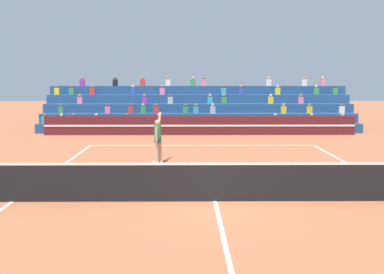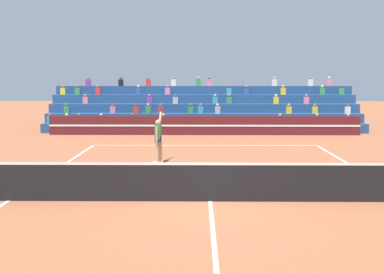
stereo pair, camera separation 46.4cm
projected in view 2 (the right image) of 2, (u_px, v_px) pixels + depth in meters
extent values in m
plane|color=#AD603D|center=(210.00, 201.00, 14.47)|extent=(120.00, 120.00, 0.00)
cube|color=white|center=(205.00, 145.00, 26.30)|extent=(11.00, 0.10, 0.01)
cube|color=white|center=(8.00, 201.00, 14.54)|extent=(0.10, 23.80, 0.01)
cube|color=white|center=(207.00, 163.00, 20.86)|extent=(8.25, 0.10, 0.01)
cube|color=white|center=(210.00, 201.00, 14.47)|extent=(0.10, 12.85, 0.01)
cube|color=black|center=(210.00, 183.00, 14.42)|extent=(11.90, 0.02, 1.00)
cube|color=white|center=(210.00, 164.00, 14.36)|extent=(11.90, 0.04, 0.06)
cube|color=#51191E|center=(204.00, 125.00, 30.97)|extent=(18.00, 0.24, 1.10)
cube|color=white|center=(204.00, 126.00, 30.84)|extent=(18.00, 0.02, 0.10)
cube|color=navy|center=(204.00, 128.00, 32.27)|extent=(19.60, 0.95, 0.55)
cube|color=pink|center=(164.00, 120.00, 32.08)|extent=(0.32, 0.22, 0.44)
sphere|color=beige|center=(164.00, 115.00, 32.04)|extent=(0.18, 0.18, 0.18)
cube|color=red|center=(101.00, 120.00, 32.12)|extent=(0.32, 0.22, 0.44)
sphere|color=beige|center=(101.00, 115.00, 32.09)|extent=(0.18, 0.18, 0.18)
cube|color=#B2B2B7|center=(67.00, 120.00, 32.15)|extent=(0.32, 0.22, 0.44)
sphere|color=beige|center=(67.00, 115.00, 32.11)|extent=(0.18, 0.18, 0.18)
cube|color=silver|center=(348.00, 120.00, 31.94)|extent=(0.32, 0.22, 0.44)
sphere|color=tan|center=(348.00, 115.00, 31.90)|extent=(0.18, 0.18, 0.18)
cube|color=teal|center=(79.00, 120.00, 32.14)|extent=(0.32, 0.22, 0.44)
sphere|color=brown|center=(79.00, 115.00, 32.11)|extent=(0.18, 0.18, 0.18)
cube|color=teal|center=(50.00, 120.00, 32.16)|extent=(0.32, 0.22, 0.44)
sphere|color=brown|center=(50.00, 115.00, 32.13)|extent=(0.18, 0.18, 0.18)
cube|color=pink|center=(280.00, 120.00, 31.99)|extent=(0.32, 0.22, 0.44)
sphere|color=tan|center=(280.00, 115.00, 31.95)|extent=(0.18, 0.18, 0.18)
cube|color=pink|center=(317.00, 120.00, 31.96)|extent=(0.32, 0.22, 0.44)
sphere|color=tan|center=(317.00, 115.00, 31.92)|extent=(0.18, 0.18, 0.18)
cube|color=orange|center=(132.00, 120.00, 32.10)|extent=(0.32, 0.22, 0.44)
sphere|color=brown|center=(132.00, 115.00, 32.07)|extent=(0.18, 0.18, 0.18)
cube|color=navy|center=(204.00, 122.00, 33.18)|extent=(19.60, 0.95, 1.10)
cube|color=#B2B2B7|center=(218.00, 110.00, 32.92)|extent=(0.32, 0.22, 0.44)
sphere|color=beige|center=(218.00, 105.00, 32.88)|extent=(0.18, 0.18, 0.18)
cube|color=red|center=(161.00, 110.00, 32.96)|extent=(0.32, 0.22, 0.44)
sphere|color=brown|center=(161.00, 105.00, 32.93)|extent=(0.18, 0.18, 0.18)
cube|color=#338C4C|center=(148.00, 110.00, 32.97)|extent=(0.32, 0.22, 0.44)
sphere|color=tan|center=(148.00, 105.00, 32.94)|extent=(0.18, 0.18, 0.18)
cube|color=teal|center=(201.00, 110.00, 32.93)|extent=(0.32, 0.22, 0.44)
sphere|color=#9E7051|center=(201.00, 105.00, 32.89)|extent=(0.18, 0.18, 0.18)
cube|color=#338C4C|center=(67.00, 110.00, 33.04)|extent=(0.32, 0.22, 0.44)
sphere|color=brown|center=(67.00, 105.00, 33.00)|extent=(0.18, 0.18, 0.18)
cube|color=yellow|center=(315.00, 110.00, 32.84)|extent=(0.32, 0.22, 0.44)
sphere|color=#9E7051|center=(315.00, 105.00, 32.81)|extent=(0.18, 0.18, 0.18)
cube|color=silver|center=(348.00, 110.00, 32.82)|extent=(0.32, 0.22, 0.44)
sphere|color=brown|center=(348.00, 105.00, 32.78)|extent=(0.18, 0.18, 0.18)
cube|color=yellow|center=(289.00, 110.00, 32.86)|extent=(0.32, 0.22, 0.44)
sphere|color=tan|center=(289.00, 105.00, 32.83)|extent=(0.18, 0.18, 0.18)
cube|color=pink|center=(113.00, 110.00, 33.00)|extent=(0.32, 0.22, 0.44)
sphere|color=brown|center=(113.00, 105.00, 32.96)|extent=(0.18, 0.18, 0.18)
cube|color=#338C4C|center=(190.00, 110.00, 32.94)|extent=(0.32, 0.22, 0.44)
sphere|color=brown|center=(190.00, 105.00, 32.90)|extent=(0.18, 0.18, 0.18)
cube|color=red|center=(136.00, 110.00, 32.98)|extent=(0.32, 0.22, 0.44)
sphere|color=brown|center=(136.00, 105.00, 32.95)|extent=(0.18, 0.18, 0.18)
cube|color=navy|center=(204.00, 117.00, 34.10)|extent=(19.60, 0.95, 1.65)
cube|color=pink|center=(306.00, 100.00, 33.73)|extent=(0.32, 0.22, 0.44)
sphere|color=#9E7051|center=(306.00, 95.00, 33.69)|extent=(0.18, 0.18, 0.18)
cube|color=#338C4C|center=(229.00, 100.00, 33.79)|extent=(0.32, 0.22, 0.44)
sphere|color=#9E7051|center=(229.00, 95.00, 33.75)|extent=(0.18, 0.18, 0.18)
cube|color=#B2B2B7|center=(175.00, 100.00, 33.83)|extent=(0.32, 0.22, 0.44)
sphere|color=brown|center=(175.00, 95.00, 33.80)|extent=(0.18, 0.18, 0.18)
cube|color=pink|center=(85.00, 100.00, 33.91)|extent=(0.32, 0.22, 0.44)
sphere|color=#9E7051|center=(85.00, 95.00, 33.87)|extent=(0.18, 0.18, 0.18)
cube|color=purple|center=(150.00, 100.00, 33.85)|extent=(0.32, 0.22, 0.44)
sphere|color=#9E7051|center=(150.00, 95.00, 33.82)|extent=(0.18, 0.18, 0.18)
cube|color=yellow|center=(276.00, 100.00, 33.75)|extent=(0.32, 0.22, 0.44)
sphere|color=beige|center=(276.00, 95.00, 33.72)|extent=(0.18, 0.18, 0.18)
cube|color=teal|center=(215.00, 100.00, 33.80)|extent=(0.32, 0.22, 0.44)
sphere|color=tan|center=(215.00, 95.00, 33.77)|extent=(0.18, 0.18, 0.18)
cube|color=navy|center=(204.00, 111.00, 35.01)|extent=(19.60, 0.95, 2.20)
cube|color=pink|center=(168.00, 91.00, 34.72)|extent=(0.32, 0.22, 0.44)
sphere|color=#9E7051|center=(167.00, 86.00, 34.69)|extent=(0.18, 0.18, 0.18)
cube|color=yellow|center=(63.00, 91.00, 34.81)|extent=(0.32, 0.22, 0.44)
sphere|color=brown|center=(63.00, 86.00, 34.77)|extent=(0.18, 0.18, 0.18)
cube|color=#2D4CA5|center=(246.00, 91.00, 34.66)|extent=(0.32, 0.22, 0.44)
sphere|color=#9E7051|center=(246.00, 86.00, 34.62)|extent=(0.18, 0.18, 0.18)
cube|color=#338C4C|center=(78.00, 91.00, 34.80)|extent=(0.32, 0.22, 0.44)
sphere|color=brown|center=(77.00, 86.00, 34.76)|extent=(0.18, 0.18, 0.18)
cube|color=yellow|center=(283.00, 91.00, 34.63)|extent=(0.32, 0.22, 0.44)
sphere|color=tan|center=(283.00, 86.00, 34.59)|extent=(0.18, 0.18, 0.18)
cube|color=#338C4C|center=(322.00, 91.00, 34.60)|extent=(0.32, 0.22, 0.44)
sphere|color=beige|center=(322.00, 86.00, 34.56)|extent=(0.18, 0.18, 0.18)
cube|color=#338C4C|center=(341.00, 91.00, 34.58)|extent=(0.32, 0.22, 0.44)
sphere|color=brown|center=(341.00, 86.00, 34.54)|extent=(0.18, 0.18, 0.18)
cube|color=red|center=(98.00, 91.00, 34.78)|extent=(0.32, 0.22, 0.44)
sphere|color=#9E7051|center=(98.00, 86.00, 34.74)|extent=(0.18, 0.18, 0.18)
cube|color=teal|center=(229.00, 91.00, 34.67)|extent=(0.32, 0.22, 0.44)
sphere|color=brown|center=(229.00, 86.00, 34.64)|extent=(0.18, 0.18, 0.18)
cube|color=#2D4CA5|center=(138.00, 91.00, 34.75)|extent=(0.32, 0.22, 0.44)
sphere|color=beige|center=(138.00, 86.00, 34.71)|extent=(0.18, 0.18, 0.18)
cube|color=navy|center=(203.00, 106.00, 35.92)|extent=(19.60, 0.95, 2.75)
cube|color=silver|center=(274.00, 83.00, 35.51)|extent=(0.32, 0.22, 0.44)
sphere|color=tan|center=(274.00, 78.00, 35.48)|extent=(0.18, 0.18, 0.18)
cube|color=silver|center=(310.00, 83.00, 35.48)|extent=(0.32, 0.22, 0.44)
sphere|color=#9E7051|center=(310.00, 78.00, 35.45)|extent=(0.18, 0.18, 0.18)
cube|color=pink|center=(209.00, 83.00, 35.57)|extent=(0.32, 0.22, 0.44)
sphere|color=brown|center=(209.00, 78.00, 35.53)|extent=(0.18, 0.18, 0.18)
cube|color=#338C4C|center=(198.00, 83.00, 35.58)|extent=(0.32, 0.22, 0.44)
sphere|color=tan|center=(198.00, 78.00, 35.54)|extent=(0.18, 0.18, 0.18)
cube|color=red|center=(148.00, 83.00, 35.62)|extent=(0.32, 0.22, 0.44)
sphere|color=#9E7051|center=(148.00, 78.00, 35.59)|extent=(0.18, 0.18, 0.18)
cube|color=black|center=(121.00, 83.00, 35.64)|extent=(0.32, 0.22, 0.44)
sphere|color=brown|center=(121.00, 78.00, 35.61)|extent=(0.18, 0.18, 0.18)
cube|color=pink|center=(329.00, 83.00, 35.47)|extent=(0.32, 0.22, 0.44)
sphere|color=beige|center=(329.00, 78.00, 35.43)|extent=(0.18, 0.18, 0.18)
cube|color=silver|center=(174.00, 83.00, 35.60)|extent=(0.32, 0.22, 0.44)
sphere|color=#9E7051|center=(173.00, 78.00, 35.56)|extent=(0.18, 0.18, 0.18)
cube|color=purple|center=(88.00, 83.00, 35.67)|extent=(0.32, 0.22, 0.44)
sphere|color=#9E7051|center=(88.00, 78.00, 35.64)|extent=(0.18, 0.18, 0.18)
cylinder|color=tan|center=(157.00, 152.00, 20.71)|extent=(0.14, 0.14, 0.90)
cylinder|color=tan|center=(160.00, 152.00, 20.92)|extent=(0.14, 0.14, 0.90)
cube|color=navy|center=(158.00, 139.00, 20.75)|extent=(0.24, 0.35, 0.20)
cube|color=#338C4C|center=(158.00, 132.00, 20.72)|extent=(0.25, 0.38, 0.56)
sphere|color=tan|center=(158.00, 123.00, 20.68)|extent=(0.22, 0.22, 0.22)
cube|color=white|center=(156.00, 163.00, 20.76)|extent=(0.27, 0.16, 0.09)
cube|color=white|center=(159.00, 162.00, 20.97)|extent=(0.27, 0.16, 0.09)
cylinder|color=tan|center=(157.00, 134.00, 20.49)|extent=(0.09, 0.09, 0.56)
cylinder|color=tan|center=(160.00, 119.00, 21.04)|extent=(0.15, 0.41, 0.55)
cylinder|color=black|center=(161.00, 110.00, 21.22)|extent=(0.05, 0.15, 0.20)
torus|color=#1E4C99|center=(162.00, 106.00, 21.30)|extent=(0.09, 0.43, 0.43)
sphere|color=#C6DB33|center=(297.00, 150.00, 24.38)|extent=(0.07, 0.07, 0.07)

